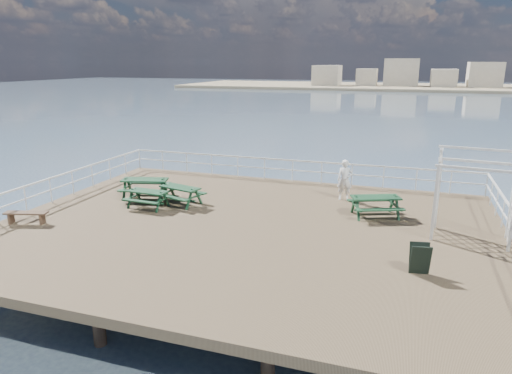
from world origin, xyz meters
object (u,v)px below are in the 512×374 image
object	(u,v)px
trellis_arbor	(474,200)
picnic_table_b	(180,192)
picnic_table_d	(145,184)
picnic_table_c	(375,202)
picnic_table_a	(148,195)
flat_bench_near	(26,215)
person	(345,180)

from	to	relation	value
trellis_arbor	picnic_table_b	bearing A→B (deg)	-175.03
picnic_table_d	trellis_arbor	xyz separation A→B (m)	(13.05, -0.79, 0.78)
picnic_table_c	picnic_table_a	bearing A→B (deg)	169.26
picnic_table_c	trellis_arbor	distance (m)	3.61
picnic_table_b	flat_bench_near	xyz separation A→B (m)	(-4.27, -3.99, -0.21)
picnic_table_a	trellis_arbor	distance (m)	12.23
flat_bench_near	picnic_table_c	bearing A→B (deg)	6.03
flat_bench_near	picnic_table_a	bearing A→B (deg)	28.48
picnic_table_c	trellis_arbor	xyz separation A→B (m)	(3.22, -1.41, 0.81)
person	flat_bench_near	bearing A→B (deg)	-154.17
person	picnic_table_d	bearing A→B (deg)	-170.20
picnic_table_c	person	world-z (taller)	person
picnic_table_c	picnic_table_d	world-z (taller)	picnic_table_d
picnic_table_c	picnic_table_d	distance (m)	9.85
picnic_table_a	picnic_table_b	size ratio (longest dim) A/B	0.84
picnic_table_c	flat_bench_near	bearing A→B (deg)	-179.86
picnic_table_a	flat_bench_near	xyz separation A→B (m)	(-3.21, -3.18, -0.17)
picnic_table_d	picnic_table_b	bearing A→B (deg)	-25.82
picnic_table_b	trellis_arbor	world-z (taller)	trellis_arbor
picnic_table_a	picnic_table_d	xyz separation A→B (m)	(-0.86, 1.18, 0.10)
picnic_table_c	picnic_table_b	bearing A→B (deg)	165.01
person	picnic_table_c	bearing A→B (deg)	-58.88
trellis_arbor	person	size ratio (longest dim) A/B	1.78
picnic_table_b	picnic_table_d	xyz separation A→B (m)	(-1.92, 0.37, 0.07)
picnic_table_d	picnic_table_a	bearing A→B (deg)	-68.91
flat_bench_near	trellis_arbor	xyz separation A→B (m)	(15.40, 3.57, 1.05)
picnic_table_a	flat_bench_near	bearing A→B (deg)	-132.35
picnic_table_b	trellis_arbor	bearing A→B (deg)	11.72
picnic_table_a	picnic_table_c	xyz separation A→B (m)	(8.97, 1.80, 0.06)
picnic_table_a	trellis_arbor	size ratio (longest dim) A/B	0.55
trellis_arbor	person	xyz separation A→B (m)	(-4.67, 3.27, -0.51)
picnic_table_a	person	bearing A→B (deg)	28.96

